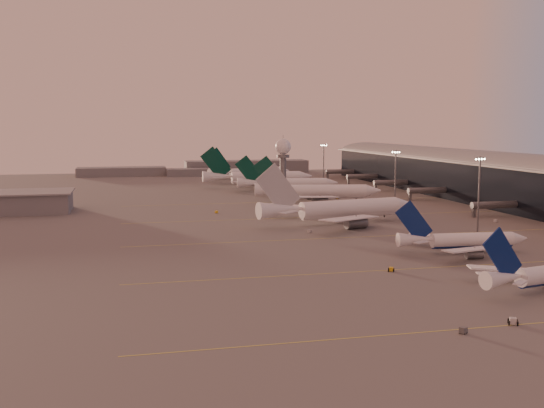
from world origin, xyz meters
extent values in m
plane|color=#5B5959|center=(0.00, 0.00, 0.00)|extent=(700.00, 700.00, 0.00)
cube|color=#D6CE4B|center=(30.00, 10.00, 0.01)|extent=(180.00, 0.25, 0.02)
cube|color=#D6CE4B|center=(30.00, 55.00, 0.01)|extent=(180.00, 0.25, 0.02)
cube|color=#D6CE4B|center=(30.00, 100.00, 0.01)|extent=(180.00, 0.25, 0.02)
cube|color=#D6CE4B|center=(30.00, 150.00, 0.01)|extent=(180.00, 0.25, 0.02)
cube|color=black|center=(108.00, 110.00, 9.00)|extent=(36.00, 360.00, 18.00)
cylinder|color=gray|center=(108.00, 110.00, 18.00)|extent=(10.08, 360.00, 10.08)
cube|color=gray|center=(108.00, 110.00, 18.20)|extent=(40.00, 362.00, 0.80)
cylinder|color=slate|center=(82.00, 86.00, 4.50)|extent=(22.00, 2.80, 2.80)
cube|color=slate|center=(72.00, 86.00, 2.20)|extent=(1.20, 1.20, 4.40)
cylinder|color=slate|center=(82.00, 142.00, 4.50)|extent=(22.00, 2.80, 2.80)
cube|color=slate|center=(72.00, 142.00, 2.20)|extent=(1.20, 1.20, 4.40)
cylinder|color=slate|center=(82.00, 184.00, 4.50)|extent=(22.00, 2.80, 2.80)
cube|color=slate|center=(72.00, 184.00, 2.20)|extent=(1.20, 1.20, 4.40)
cylinder|color=slate|center=(82.00, 226.00, 4.50)|extent=(22.00, 2.80, 2.80)
cube|color=slate|center=(72.00, 226.00, 2.20)|extent=(1.20, 1.20, 4.40)
cylinder|color=slate|center=(82.00, 266.00, 4.50)|extent=(22.00, 2.80, 2.80)
cube|color=slate|center=(72.00, 266.00, 2.20)|extent=(1.20, 1.20, 4.40)
cylinder|color=slate|center=(5.00, 120.00, 11.00)|extent=(2.60, 2.60, 22.00)
cylinder|color=slate|center=(5.00, 120.00, 22.50)|extent=(5.20, 5.20, 1.20)
sphere|color=white|center=(5.00, 120.00, 26.40)|extent=(6.40, 6.40, 6.40)
cylinder|color=slate|center=(5.00, 120.00, 30.10)|extent=(0.16, 0.16, 2.00)
cylinder|color=slate|center=(55.00, 55.00, 12.50)|extent=(0.56, 0.56, 25.00)
cube|color=slate|center=(55.00, 55.00, 24.50)|extent=(3.60, 0.25, 0.25)
sphere|color=#FFEABF|center=(53.50, 55.00, 24.10)|extent=(0.56, 0.56, 0.56)
sphere|color=#FFEABF|center=(54.50, 55.00, 24.10)|extent=(0.56, 0.56, 0.56)
sphere|color=#FFEABF|center=(55.50, 55.00, 24.10)|extent=(0.56, 0.56, 0.56)
sphere|color=#FFEABF|center=(56.50, 55.00, 24.10)|extent=(0.56, 0.56, 0.56)
cylinder|color=slate|center=(50.00, 110.00, 12.50)|extent=(0.56, 0.56, 25.00)
cube|color=slate|center=(50.00, 110.00, 24.50)|extent=(3.60, 0.25, 0.25)
sphere|color=#FFEABF|center=(48.50, 110.00, 24.10)|extent=(0.56, 0.56, 0.56)
sphere|color=#FFEABF|center=(49.50, 110.00, 24.10)|extent=(0.56, 0.56, 0.56)
sphere|color=#FFEABF|center=(50.50, 110.00, 24.10)|extent=(0.56, 0.56, 0.56)
sphere|color=#FFEABF|center=(51.50, 110.00, 24.10)|extent=(0.56, 0.56, 0.56)
cylinder|color=slate|center=(48.00, 200.00, 12.50)|extent=(0.56, 0.56, 25.00)
cube|color=slate|center=(48.00, 200.00, 24.50)|extent=(3.60, 0.25, 0.25)
sphere|color=#FFEABF|center=(46.50, 200.00, 24.10)|extent=(0.56, 0.56, 0.56)
sphere|color=#FFEABF|center=(47.50, 200.00, 24.10)|extent=(0.56, 0.56, 0.56)
sphere|color=#FFEABF|center=(48.50, 200.00, 24.10)|extent=(0.56, 0.56, 0.56)
sphere|color=#FFEABF|center=(49.50, 200.00, 24.10)|extent=(0.56, 0.56, 0.56)
cube|color=slate|center=(-60.00, 320.00, 3.00)|extent=(60.00, 18.00, 6.00)
cube|color=slate|center=(30.00, 330.00, 4.50)|extent=(90.00, 20.00, 9.00)
cube|color=slate|center=(-10.00, 310.00, 2.50)|extent=(40.00, 15.00, 5.00)
cone|color=white|center=(16.23, -19.11, 3.68)|extent=(10.26, 5.88, 3.92)
cube|color=white|center=(24.61, -7.42, 2.51)|extent=(17.06, 8.21, 1.23)
cylinder|color=slate|center=(27.84, -9.04, 0.72)|extent=(4.89, 3.44, 2.55)
cube|color=slate|center=(27.84, -9.04, 1.82)|extent=(0.36, 0.32, 1.57)
cube|color=navy|center=(15.76, -19.21, 8.53)|extent=(10.58, 2.64, 11.67)
cube|color=white|center=(17.21, -23.45, 3.78)|extent=(4.53, 4.07, 0.26)
cube|color=white|center=(15.32, -14.75, 3.78)|extent=(4.72, 2.68, 0.26)
cylinder|color=black|center=(29.89, -13.81, 0.57)|extent=(1.22, 0.75, 1.13)
cylinder|color=white|center=(34.63, 23.95, 3.22)|extent=(23.42, 5.99, 3.94)
cylinder|color=navy|center=(34.63, 23.95, 2.33)|extent=(22.86, 4.84, 2.84)
cone|color=white|center=(48.40, 22.73, 3.22)|extent=(4.82, 4.33, 3.94)
cone|color=white|center=(18.26, 25.41, 3.71)|extent=(10.02, 4.79, 3.94)
cube|color=white|center=(28.11, 14.80, 2.53)|extent=(16.94, 10.09, 1.24)
cylinder|color=slate|center=(31.12, 16.83, 0.73)|extent=(4.69, 2.95, 2.56)
cube|color=slate|center=(31.12, 16.83, 1.84)|extent=(0.33, 0.29, 1.58)
cube|color=white|center=(29.83, 34.12, 2.53)|extent=(16.15, 12.40, 1.24)
cylinder|color=slate|center=(32.44, 31.59, 0.73)|extent=(4.69, 2.95, 2.56)
cube|color=slate|center=(32.44, 31.59, 1.84)|extent=(0.33, 0.29, 1.58)
cube|color=navy|center=(17.78, 25.46, 8.59)|extent=(10.81, 1.32, 11.75)
cube|color=white|center=(17.90, 20.95, 3.81)|extent=(4.79, 3.17, 0.26)
cube|color=white|center=(18.69, 29.88, 3.81)|extent=(4.71, 3.75, 0.26)
cylinder|color=black|center=(43.40, 23.17, 0.52)|extent=(0.52, 0.52, 1.04)
cylinder|color=black|center=(32.98, 26.39, 0.57)|extent=(1.18, 0.62, 1.14)
cylinder|color=black|center=(32.57, 21.85, 0.57)|extent=(1.18, 0.62, 1.14)
cylinder|color=white|center=(20.76, 83.41, 4.20)|extent=(39.23, 12.86, 6.06)
cylinder|color=white|center=(20.76, 83.41, 2.84)|extent=(38.16, 11.05, 4.36)
cone|color=white|center=(43.52, 87.53, 4.20)|extent=(8.46, 7.30, 6.06)
cone|color=white|center=(-6.32, 78.52, 4.96)|extent=(17.08, 8.85, 6.06)
cube|color=white|center=(14.32, 65.87, 3.14)|extent=(25.84, 22.29, 1.80)
cylinder|color=slate|center=(18.25, 70.45, 0.68)|extent=(8.08, 5.21, 3.94)
cube|color=slate|center=(18.25, 70.45, 2.08)|extent=(0.33, 0.29, 2.42)
cube|color=white|center=(8.58, 97.59, 3.14)|extent=(28.46, 14.63, 1.80)
cylinder|color=slate|center=(13.87, 94.68, 0.68)|extent=(8.08, 5.21, 3.94)
cube|color=slate|center=(13.87, 94.68, 2.08)|extent=(0.33, 0.29, 2.42)
cube|color=#B3B6BB|center=(-7.12, 78.37, 12.11)|extent=(16.58, 3.32, 17.98)
cube|color=white|center=(-5.30, 71.08, 5.11)|extent=(7.71, 6.71, 0.24)
cube|color=white|center=(-7.97, 85.85, 5.11)|extent=(7.99, 4.75, 0.24)
cylinder|color=black|center=(35.25, 86.03, 0.49)|extent=(0.49, 0.49, 0.98)
cylinder|color=black|center=(17.30, 84.97, 0.54)|extent=(1.14, 0.67, 1.07)
cylinder|color=black|center=(18.06, 80.74, 0.54)|extent=(1.14, 0.67, 1.07)
cylinder|color=white|center=(31.65, 143.88, 4.08)|extent=(36.20, 12.35, 5.77)
cylinder|color=white|center=(31.65, 143.88, 2.78)|extent=(35.20, 10.63, 4.15)
cone|color=white|center=(52.61, 139.89, 4.08)|extent=(7.88, 6.96, 5.77)
cone|color=white|center=(6.72, 148.62, 4.80)|extent=(15.81, 8.47, 5.77)
cube|color=white|center=(20.18, 130.75, 3.07)|extent=(26.58, 13.43, 1.71)
cylinder|color=slate|center=(25.15, 133.43, 0.70)|extent=(7.50, 4.98, 3.75)
cube|color=slate|center=(25.15, 133.43, 2.06)|extent=(0.34, 0.30, 2.31)
cube|color=white|center=(25.81, 160.30, 3.07)|extent=(24.01, 20.95, 1.71)
cylinder|color=slate|center=(29.44, 155.99, 0.70)|extent=(7.50, 4.98, 3.75)
cube|color=slate|center=(29.44, 155.99, 2.06)|extent=(0.34, 0.30, 2.31)
cube|color=#05362A|center=(5.98, 148.76, 11.68)|extent=(15.65, 3.31, 17.07)
cube|color=white|center=(5.18, 141.87, 4.94)|extent=(7.36, 4.32, 0.25)
cube|color=white|center=(7.77, 155.47, 4.94)|extent=(7.10, 6.22, 0.25)
cylinder|color=black|center=(45.00, 141.34, 0.50)|extent=(0.50, 0.50, 0.99)
cylinder|color=black|center=(29.23, 146.57, 0.55)|extent=(1.17, 0.69, 1.09)
cylinder|color=black|center=(28.41, 142.27, 0.55)|extent=(1.17, 0.69, 1.09)
cylinder|color=white|center=(28.51, 187.84, 3.76)|extent=(33.31, 8.37, 5.32)
cylinder|color=white|center=(28.51, 187.84, 2.56)|extent=(32.51, 6.82, 3.83)
cone|color=white|center=(48.09, 186.00, 3.76)|extent=(6.85, 5.89, 5.32)
cone|color=white|center=(5.22, 190.02, 4.42)|extent=(14.25, 6.58, 5.32)
cube|color=white|center=(19.13, 174.79, 2.83)|extent=(24.21, 14.33, 1.57)
cylinder|color=slate|center=(23.45, 177.68, 0.64)|extent=(6.67, 4.03, 3.45)
cube|color=slate|center=(23.45, 177.68, 1.90)|extent=(0.30, 0.25, 2.13)
cube|color=white|center=(21.72, 202.39, 2.83)|extent=(23.03, 17.78, 1.57)
cylinder|color=slate|center=(25.43, 198.76, 0.64)|extent=(6.67, 4.03, 3.45)
cube|color=slate|center=(25.43, 198.76, 1.90)|extent=(0.30, 0.25, 2.13)
cube|color=#05362A|center=(4.54, 190.08, 10.77)|extent=(14.59, 1.68, 15.73)
cube|color=white|center=(4.40, 183.69, 4.55)|extent=(6.81, 4.49, 0.23)
cube|color=white|center=(5.59, 196.39, 4.55)|extent=(6.69, 5.36, 0.23)
cylinder|color=black|center=(40.98, 186.67, 0.46)|extent=(0.46, 0.46, 0.92)
cylinder|color=black|center=(26.05, 190.09, 0.50)|extent=(1.05, 0.55, 1.01)
cylinder|color=black|center=(25.67, 186.08, 0.50)|extent=(1.05, 0.55, 1.01)
cylinder|color=white|center=(20.07, 219.77, 4.45)|extent=(39.10, 6.68, 6.30)
cylinder|color=white|center=(20.07, 219.77, 3.03)|extent=(38.30, 4.90, 4.53)
cone|color=white|center=(43.37, 219.54, 4.45)|extent=(7.62, 6.37, 6.30)
cone|color=white|center=(-7.63, 220.04, 5.24)|extent=(16.43, 6.46, 6.30)
cube|color=white|center=(10.30, 203.44, 3.35)|extent=(28.18, 18.89, 1.86)
cylinder|color=slate|center=(15.11, 207.28, 0.76)|extent=(7.60, 4.17, 4.09)
cube|color=slate|center=(15.11, 207.28, 2.25)|extent=(0.33, 0.27, 2.52)
cube|color=white|center=(10.61, 236.28, 3.35)|extent=(28.04, 19.32, 1.86)
cylinder|color=slate|center=(15.35, 232.36, 0.76)|extent=(7.60, 4.17, 4.09)
cube|color=slate|center=(15.35, 232.36, 2.25)|extent=(0.33, 0.27, 2.52)
cube|color=#05362A|center=(-8.45, 220.05, 12.76)|extent=(17.33, 0.55, 18.63)
cube|color=white|center=(-7.98, 212.49, 5.40)|extent=(8.04, 5.81, 0.27)
cube|color=white|center=(-7.84, 227.60, 5.40)|extent=(8.03, 5.91, 0.27)
cylinder|color=black|center=(34.91, 219.63, 0.54)|extent=(0.54, 0.54, 1.09)
cylinder|color=black|center=(16.95, 222.19, 0.60)|extent=(1.20, 0.55, 1.19)
cylinder|color=black|center=(16.90, 217.41, 0.60)|extent=(1.20, 0.55, 1.19)
cylinder|color=white|center=(23.30, 263.12, 4.12)|extent=(36.00, 17.56, 5.83)
cylinder|color=white|center=(23.30, 263.12, 2.81)|extent=(34.78, 15.78, 4.20)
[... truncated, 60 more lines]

